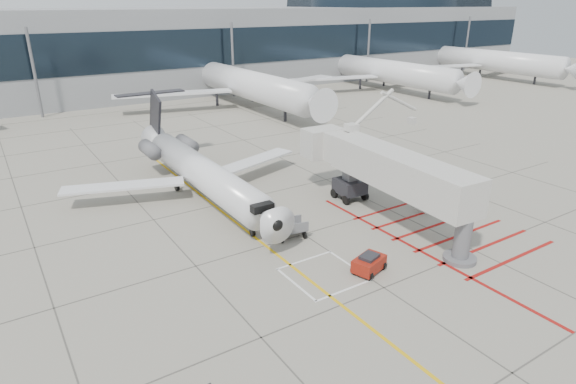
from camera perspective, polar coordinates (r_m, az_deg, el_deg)
ground_plane at (r=30.74m, az=6.13°, el=-7.81°), size 260.00×260.00×0.00m
regional_jet at (r=37.38m, az=-9.06°, el=3.44°), size 21.63×27.22×7.11m
jet_bridge at (r=34.53m, az=12.99°, el=1.57°), size 9.44×18.14×7.06m
pushback_tug at (r=29.27m, az=9.57°, el=-8.29°), size 2.33×1.83×1.19m
baggage_cart at (r=32.82m, az=0.31°, el=-4.36°), size 2.32×1.70×1.34m
ground_power_unit at (r=38.92m, az=16.81°, el=-0.55°), size 2.50×1.52×1.94m
cone_nose at (r=34.20m, az=0.30°, el=-3.97°), size 0.39×0.39×0.54m
cone_side at (r=35.04m, az=-0.00°, el=-3.29°), size 0.41×0.41×0.57m
terminal_building at (r=94.92m, az=-16.75°, el=15.87°), size 180.00×28.00×14.00m
terminal_glass_band at (r=81.53m, az=-13.80°, el=16.06°), size 180.00×0.10×6.00m
terminal_dome at (r=125.73m, az=11.82°, el=20.70°), size 40.00×28.00×28.00m
bg_aircraft_c at (r=75.46m, az=-5.69°, el=14.85°), size 37.87×42.07×12.62m
bg_aircraft_d at (r=92.28m, az=11.03°, el=15.59°), size 35.92×39.91×11.97m
bg_aircraft_e at (r=114.06m, az=22.11°, el=15.73°), size 38.14×42.37×12.71m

